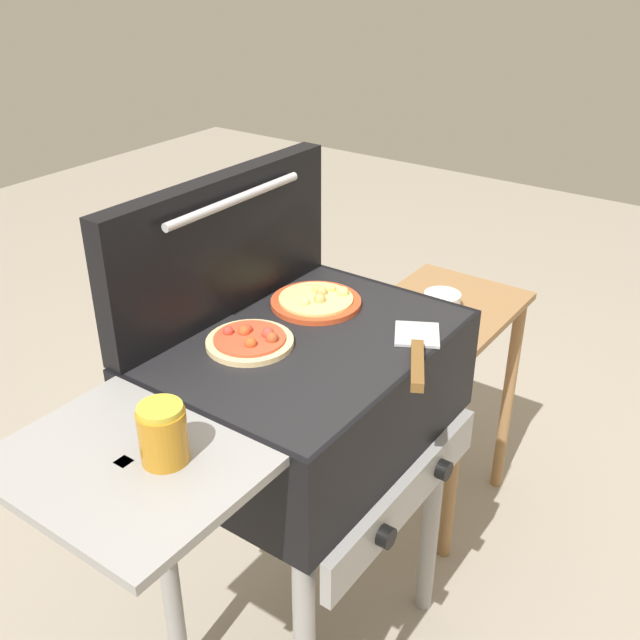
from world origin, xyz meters
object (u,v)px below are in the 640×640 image
Objects in this scene: grill at (304,401)px; spatula at (417,352)px; sauce_jar at (163,434)px; topping_bowl_near at (441,301)px; pizza_pepperoni at (250,340)px; pizza_cheese at (317,301)px; prep_table at (441,364)px.

grill is 0.27m from spatula.
sauce_jar reaches higher than spatula.
spatula is 2.51× the size of topping_bowl_near.
grill is at bearing 112.02° from spatula.
topping_bowl_near is (0.65, 0.01, -0.03)m from grill.
sauce_jar is (-0.35, -0.12, 0.04)m from pizza_pepperoni.
pizza_cheese is 0.78× the size of spatula.
pizza_cheese is 0.59m from sauce_jar.
topping_bowl_near is (0.50, -0.07, -0.19)m from pizza_cheese.
pizza_cheese is at bearing -1.09° from pizza_pepperoni.
spatula is at bearing -18.12° from sauce_jar.
pizza_pepperoni is 1.75× the size of sauce_jar.
grill is 0.72m from prep_table.
spatula is at bearing -158.52° from topping_bowl_near.
prep_table is (0.52, -0.07, -0.40)m from pizza_cheese.
grill is 0.47m from sauce_jar.
pizza_cheese reaches higher than grill.
spatula is (0.51, -0.17, -0.04)m from sauce_jar.
spatula is at bearing -61.48° from pizza_pepperoni.
sauce_jar is 0.39× the size of spatula.
pizza_cheese is at bearing 172.44° from topping_bowl_near.
topping_bowl_near is (-0.03, 0.00, 0.22)m from prep_table.
grill is 9.43× the size of topping_bowl_near.
prep_table is at bearing -5.64° from pizza_pepperoni.
prep_table is 6.91× the size of topping_bowl_near.
pizza_cheese reaches higher than spatula.
topping_bowl_near is at bearing 21.48° from spatula.
prep_table is (0.75, -0.07, -0.40)m from pizza_pepperoni.
grill is 0.19m from pizza_pepperoni.
sauce_jar is 0.99× the size of topping_bowl_near.
prep_table is at bearing -7.17° from topping_bowl_near.
sauce_jar is at bearing -173.84° from grill.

